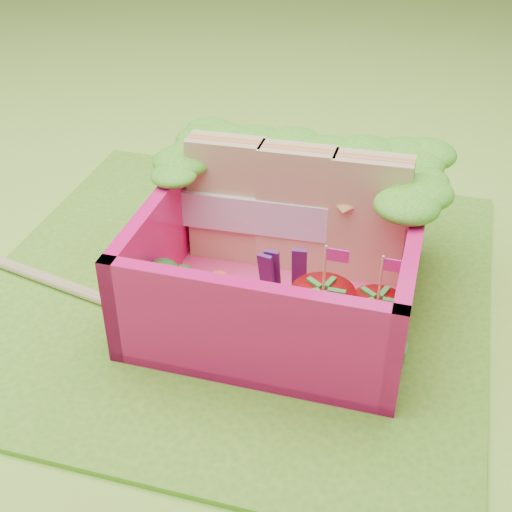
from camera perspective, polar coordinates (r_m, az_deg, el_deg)
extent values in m
plane|color=#A0DA3D|center=(3.77, -1.74, -2.70)|extent=(14.00, 14.00, 0.00)
cube|color=#5CA725|center=(3.77, -1.74, -2.52)|extent=(2.60, 2.60, 0.03)
cube|color=#FF4182|center=(3.64, 2.05, -3.25)|extent=(1.30, 1.30, 0.05)
cube|color=#F2146C|center=(4.00, 4.28, 4.81)|extent=(1.30, 0.07, 0.55)
cube|color=#F2146C|center=(3.02, -0.71, -6.39)|extent=(1.30, 0.07, 0.55)
cube|color=#F2146C|center=(3.66, -7.25, 1.48)|extent=(0.07, 1.30, 0.55)
cube|color=#F2146C|center=(3.43, 12.16, -1.59)|extent=(0.07, 1.30, 0.55)
ellipsoid|color=#228918|center=(3.93, -2.85, 9.76)|extent=(0.30, 0.30, 0.11)
ellipsoid|color=#228918|center=(3.88, -0.01, 9.43)|extent=(0.30, 0.30, 0.11)
ellipsoid|color=#228918|center=(3.84, 2.90, 9.08)|extent=(0.30, 0.30, 0.11)
ellipsoid|color=#228918|center=(3.80, 5.87, 8.69)|extent=(0.30, 0.30, 0.11)
ellipsoid|color=#228918|center=(3.78, 8.88, 8.27)|extent=(0.30, 0.30, 0.11)
ellipsoid|color=#228918|center=(3.76, 11.91, 7.83)|extent=(0.30, 0.30, 0.11)
ellipsoid|color=#228918|center=(3.56, -6.51, 6.74)|extent=(0.27, 0.27, 0.10)
ellipsoid|color=#228918|center=(3.67, -5.72, 7.73)|extent=(0.27, 0.27, 0.10)
ellipsoid|color=#228918|center=(3.79, -4.97, 8.65)|extent=(0.27, 0.27, 0.10)
ellipsoid|color=#228918|center=(3.91, -4.26, 9.52)|extent=(0.27, 0.27, 0.10)
ellipsoid|color=#228918|center=(4.03, -3.59, 10.34)|extent=(0.27, 0.27, 0.10)
ellipsoid|color=#228918|center=(3.34, 12.42, 4.09)|extent=(0.27, 0.27, 0.10)
ellipsoid|color=#228918|center=(3.46, 12.64, 5.22)|extent=(0.27, 0.27, 0.10)
ellipsoid|color=#228918|center=(3.58, 12.85, 6.27)|extent=(0.27, 0.27, 0.10)
ellipsoid|color=#228918|center=(3.71, 13.04, 7.24)|extent=(0.27, 0.27, 0.10)
ellipsoid|color=#228918|center=(3.83, 13.23, 8.16)|extent=(0.27, 0.27, 0.10)
cube|color=tan|center=(3.74, -2.34, 4.60)|extent=(0.39, 0.17, 0.68)
cube|color=tan|center=(3.65, 3.21, 3.81)|extent=(0.39, 0.17, 0.68)
cube|color=tan|center=(3.60, 8.95, 2.95)|extent=(0.39, 0.17, 0.68)
cube|color=white|center=(3.67, 3.19, 3.35)|extent=(1.24, 0.23, 0.20)
cylinder|color=#60984A|center=(3.47, -6.59, -3.62)|extent=(0.12, 0.12, 0.15)
ellipsoid|color=#134818|center=(3.39, -6.74, -1.88)|extent=(0.34, 0.34, 0.12)
cylinder|color=orange|center=(3.35, -4.15, -3.72)|extent=(0.07, 0.07, 0.26)
cylinder|color=orange|center=(3.38, -2.90, -3.32)|extent=(0.07, 0.07, 0.26)
cube|color=#421958|center=(3.36, 0.94, -2.23)|extent=(0.07, 0.03, 0.38)
cube|color=#421958|center=(3.39, 1.38, -1.86)|extent=(0.07, 0.02, 0.38)
cube|color=#421958|center=(3.41, 3.47, -1.74)|extent=(0.07, 0.03, 0.38)
cone|color=red|center=(3.26, 5.26, -4.83)|extent=(0.29, 0.29, 0.29)
cylinder|color=#D2BF76|center=(3.09, 5.52, -1.03)|extent=(0.01, 0.01, 0.24)
cube|color=#E1258C|center=(3.04, 6.52, 0.05)|extent=(0.10, 0.01, 0.06)
cone|color=red|center=(3.29, 9.53, -5.21)|extent=(0.24, 0.24, 0.24)
cylinder|color=#D2BF76|center=(3.15, 9.94, -1.81)|extent=(0.01, 0.01, 0.24)
cube|color=#E1258C|center=(3.10, 11.00, -0.76)|extent=(0.10, 0.01, 0.06)
cube|color=#5EAB35|center=(3.32, 9.26, -6.96)|extent=(0.33, 0.10, 0.05)
cube|color=#5EAB35|center=(3.28, 3.98, -7.16)|extent=(0.26, 0.29, 0.05)
cube|color=tan|center=(3.88, -16.02, -2.07)|extent=(2.07, 0.49, 0.04)
cube|color=tan|center=(3.87, -15.20, -2.07)|extent=(2.07, 0.49, 0.04)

